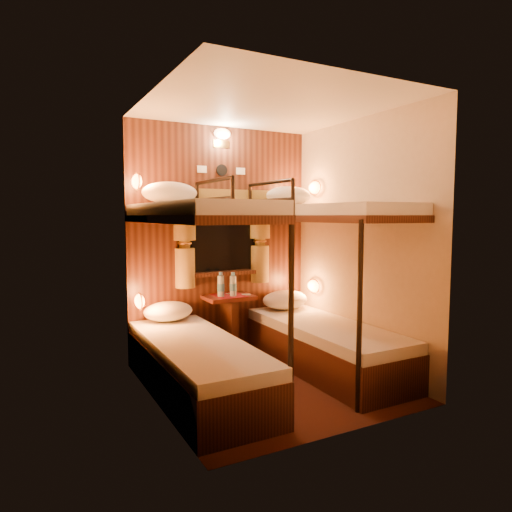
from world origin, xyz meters
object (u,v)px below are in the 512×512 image
bunk_right (325,312)px  bottle_right (233,286)px  table (229,318)px  bottle_left (221,286)px  bunk_left (196,328)px

bunk_right → bottle_right: bearing=131.0°
table → bottle_left: 0.36m
bunk_left → bunk_right: bearing=0.0°
table → bottle_left: (-0.10, -0.03, 0.35)m
bunk_left → bottle_left: bearing=54.1°
bottle_right → bunk_left: bearing=-132.8°
bunk_left → table: (0.65, 0.78, -0.14)m
bunk_right → bottle_left: 1.08m
table → bunk_left: bearing=-129.7°
bunk_left → bottle_left: (0.55, 0.75, 0.20)m
bottle_right → bunk_right: bearing=-49.0°
bunk_right → table: bunk_right is taller
bunk_right → bottle_left: bearing=134.9°
table → bottle_right: 0.35m
bunk_left → bunk_right: 1.30m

